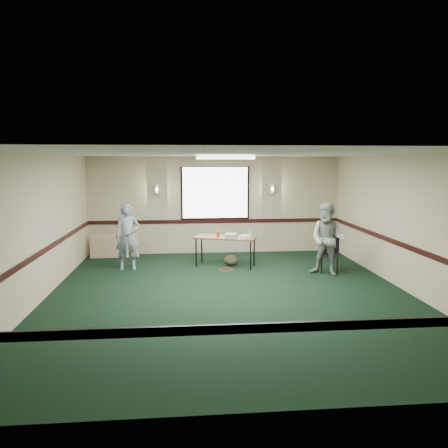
{
  "coord_description": "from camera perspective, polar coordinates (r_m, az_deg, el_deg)",
  "views": [
    {
      "loc": [
        -0.86,
        -8.1,
        2.55
      ],
      "look_at": [
        0.0,
        1.3,
        1.2
      ],
      "focal_mm": 35.0,
      "sensor_mm": 36.0,
      "label": 1
    }
  ],
  "objects": [
    {
      "name": "person_right",
      "position": [
        10.09,
        13.4,
        -1.95
      ],
      "size": [
        1.01,
        0.96,
        1.64
      ],
      "primitive_type": "imported",
      "rotation": [
        0.0,
        0.0,
        -0.6
      ],
      "color": "#7AA1BF",
      "rests_on": "ground"
    },
    {
      "name": "person_left",
      "position": [
        10.61,
        -12.48,
        -1.62
      ],
      "size": [
        0.61,
        0.44,
        1.58
      ],
      "primitive_type": "imported",
      "rotation": [
        0.0,
        0.0,
        0.11
      ],
      "color": "#46629A",
      "rests_on": "ground"
    },
    {
      "name": "cable_coil",
      "position": [
        10.43,
        0.28,
        -5.97
      ],
      "size": [
        0.43,
        0.43,
        0.02
      ],
      "primitive_type": "torus",
      "rotation": [
        0.0,
        0.0,
        -0.42
      ],
      "color": "red",
      "rests_on": "ground"
    },
    {
      "name": "conference_chair",
      "position": [
        10.49,
        13.66,
        -3.34
      ],
      "size": [
        0.54,
        0.55,
        0.86
      ],
      "rotation": [
        0.0,
        0.0,
        -0.33
      ],
      "color": "black",
      "rests_on": "ground"
    },
    {
      "name": "water_bottle",
      "position": [
        10.45,
        3.43,
        -1.37
      ],
      "size": [
        0.06,
        0.06,
        0.18
      ],
      "primitive_type": "cylinder",
      "color": "#8DB8E8",
      "rests_on": "folding_table"
    },
    {
      "name": "projector",
      "position": [
        10.56,
        0.91,
        -1.52
      ],
      "size": [
        0.31,
        0.28,
        0.09
      ],
      "primitive_type": "cube",
      "rotation": [
        0.0,
        0.0,
        -0.22
      ],
      "color": "gray",
      "rests_on": "folding_table"
    },
    {
      "name": "folding_table",
      "position": [
        10.66,
        0.17,
        -1.96
      ],
      "size": [
        1.58,
        1.04,
        0.74
      ],
      "rotation": [
        0.0,
        0.0,
        -0.34
      ],
      "color": "brown",
      "rests_on": "ground"
    },
    {
      "name": "game_console",
      "position": [
        10.66,
        2.79,
        -1.54
      ],
      "size": [
        0.21,
        0.17,
        0.05
      ],
      "primitive_type": "cube",
      "rotation": [
        0.0,
        0.0,
        -0.06
      ],
      "color": "silver",
      "rests_on": "folding_table"
    },
    {
      "name": "duffel_bag",
      "position": [
        10.86,
        0.91,
        -4.75
      ],
      "size": [
        0.38,
        0.29,
        0.26
      ],
      "primitive_type": "ellipsoid",
      "rotation": [
        0.0,
        0.0,
        -0.04
      ],
      "color": "#413E25",
      "rests_on": "ground"
    },
    {
      "name": "room_shell",
      "position": [
        10.31,
        -0.42,
        2.73
      ],
      "size": [
        8.0,
        8.02,
        8.0
      ],
      "color": "tan",
      "rests_on": "ground"
    },
    {
      "name": "ground",
      "position": [
        8.54,
        0.81,
        -9.24
      ],
      "size": [
        8.0,
        8.0,
        0.0
      ],
      "primitive_type": "plane",
      "color": "black",
      "rests_on": "ground"
    },
    {
      "name": "folded_table",
      "position": [
        12.06,
        -14.09,
        -2.74
      ],
      "size": [
        1.29,
        0.25,
        0.65
      ],
      "primitive_type": "cube",
      "rotation": [
        -0.21,
        0.0,
        0.05
      ],
      "color": "tan",
      "rests_on": "ground"
    },
    {
      "name": "red_cup",
      "position": [
        10.71,
        -0.78,
        -1.3
      ],
      "size": [
        0.08,
        0.08,
        0.12
      ],
      "primitive_type": "cylinder",
      "color": "red",
      "rests_on": "folding_table"
    }
  ]
}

